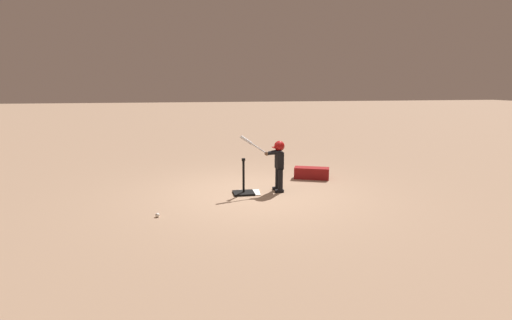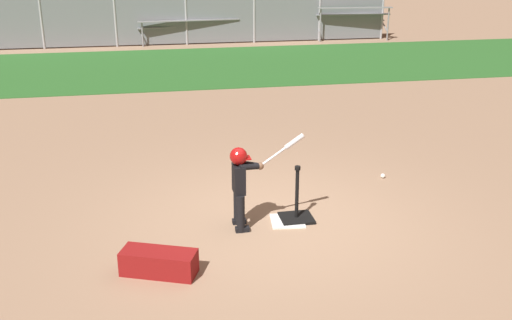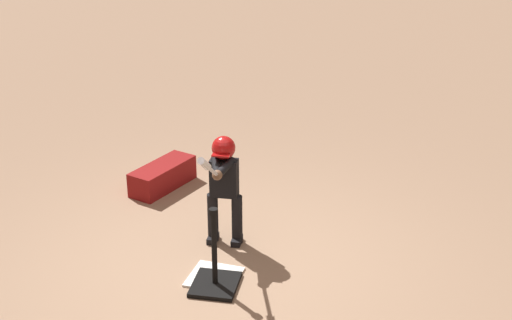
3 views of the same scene
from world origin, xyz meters
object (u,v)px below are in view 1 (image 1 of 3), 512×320
batting_tee (244,189)px  baseball (157,215)px  batter_child (278,159)px  equipment_bag (312,173)px

batting_tee → baseball: size_ratio=10.34×
batter_child → baseball: batter_child is taller
batting_tee → batter_child: (-0.75, -0.09, 0.59)m
baseball → equipment_bag: size_ratio=0.09×
batting_tee → batter_child: batter_child is taller
baseball → equipment_bag: (-3.58, -2.27, 0.10)m
baseball → equipment_bag: bearing=-147.6°
equipment_bag → batter_child: bearing=63.1°
baseball → equipment_bag: 4.24m
baseball → equipment_bag: equipment_bag is taller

